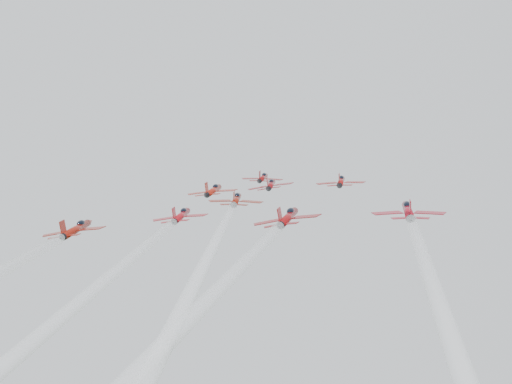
# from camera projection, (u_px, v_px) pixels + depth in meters

# --- Properties ---
(jet_lead) EXTENTS (9.57, 12.40, 7.34)m
(jet_lead) POSITION_uv_depth(u_px,v_px,m) (263.00, 178.00, 148.50)
(jet_lead) COLOR maroon
(jet_row2_left) EXTENTS (10.62, 13.75, 8.14)m
(jet_row2_left) POSITION_uv_depth(u_px,v_px,m) (213.00, 190.00, 133.61)
(jet_row2_left) COLOR #AE1F10
(jet_row2_center) EXTENTS (9.79, 12.68, 7.51)m
(jet_row2_center) POSITION_uv_depth(u_px,v_px,m) (271.00, 185.00, 135.18)
(jet_row2_center) COLOR maroon
(jet_row2_right) EXTENTS (10.08, 13.06, 7.73)m
(jet_row2_right) POSITION_uv_depth(u_px,v_px,m) (341.00, 181.00, 131.66)
(jet_row2_right) COLOR #A1100F
(jet_center) EXTENTS (10.08, 96.91, 52.76)m
(jet_center) POSITION_uv_depth(u_px,v_px,m) (158.00, 272.00, 70.58)
(jet_center) COLOR maroon
(jet_rear_left) EXTENTS (9.32, 89.66, 48.82)m
(jet_rear_left) POSITION_uv_depth(u_px,v_px,m) (60.00, 302.00, 61.84)
(jet_rear_left) COLOR #AF1019
(jet_rear_right) EXTENTS (10.50, 101.02, 55.00)m
(jet_rear_right) POSITION_uv_depth(u_px,v_px,m) (220.00, 348.00, 47.09)
(jet_rear_right) COLOR maroon
(jet_rear_farright) EXTENTS (10.65, 102.47, 55.79)m
(jet_rear_farright) POSITION_uv_depth(u_px,v_px,m) (472.00, 346.00, 43.85)
(jet_rear_farright) COLOR #AB1021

